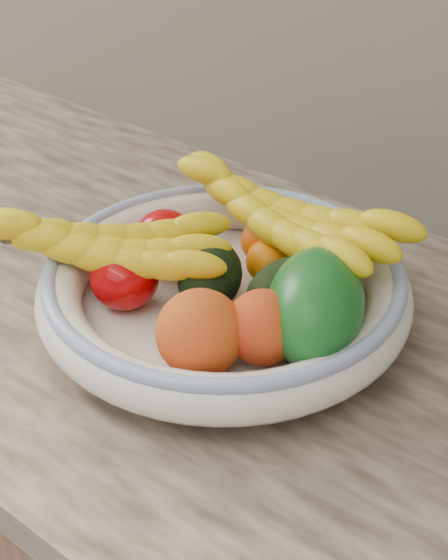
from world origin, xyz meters
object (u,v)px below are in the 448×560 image
(green_mango, at_px, (315,306))
(banana_bunch_front, at_px, (105,251))
(banana_bunch_back, at_px, (282,224))
(fruit_bowl, at_px, (224,289))

(green_mango, relative_size, banana_bunch_front, 0.52)
(green_mango, bearing_deg, banana_bunch_back, 107.91)
(fruit_bowl, xyz_separation_m, green_mango, (0.11, 0.00, 0.03))
(fruit_bowl, height_order, banana_bunch_front, banana_bunch_front)
(green_mango, xyz_separation_m, banana_bunch_front, (-0.22, -0.07, 0.01))
(fruit_bowl, xyz_separation_m, banana_bunch_front, (-0.11, -0.06, 0.03))
(banana_bunch_back, distance_m, banana_bunch_front, 0.19)
(green_mango, height_order, banana_bunch_front, green_mango)
(fruit_bowl, distance_m, banana_bunch_back, 0.10)
(banana_bunch_back, relative_size, banana_bunch_front, 1.14)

